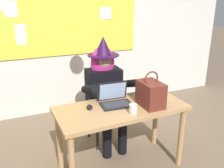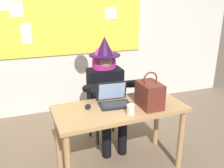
% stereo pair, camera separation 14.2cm
% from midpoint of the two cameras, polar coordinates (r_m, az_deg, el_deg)
% --- Properties ---
extents(wall_back_bulletin, '(6.02, 1.95, 2.71)m').
position_cam_midpoint_polar(wall_back_bulletin, '(3.98, -12.24, 12.67)').
color(wall_back_bulletin, silver).
rests_on(wall_back_bulletin, ground).
extents(desk_main, '(1.38, 0.66, 0.75)m').
position_cam_midpoint_polar(desk_main, '(2.60, 0.59, -7.44)').
color(desk_main, tan).
rests_on(desk_main, ground).
extents(chair_at_desk, '(0.43, 0.43, 0.92)m').
position_cam_midpoint_polar(chair_at_desk, '(3.23, -3.59, -4.27)').
color(chair_at_desk, '#2D3347').
rests_on(chair_at_desk, ground).
extents(person_costumed, '(0.60, 0.66, 1.39)m').
position_cam_midpoint_polar(person_costumed, '(3.02, -2.91, -0.40)').
color(person_costumed, black).
rests_on(person_costumed, ground).
extents(laptop, '(0.35, 0.28, 0.22)m').
position_cam_midpoint_polar(laptop, '(2.60, -0.91, -3.59)').
color(laptop, black).
rests_on(laptop, desk_main).
extents(computer_mouse, '(0.08, 0.12, 0.03)m').
position_cam_midpoint_polar(computer_mouse, '(2.52, -6.89, -5.36)').
color(computer_mouse, black).
rests_on(computer_mouse, desk_main).
extents(handbag, '(0.20, 0.30, 0.38)m').
position_cam_midpoint_polar(handbag, '(2.54, 7.39, -2.28)').
color(handbag, maroon).
rests_on(handbag, desk_main).
extents(coffee_mug, '(0.08, 0.08, 0.09)m').
position_cam_midpoint_polar(coffee_mug, '(2.40, 3.24, -5.82)').
color(coffee_mug, silver).
rests_on(coffee_mug, desk_main).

